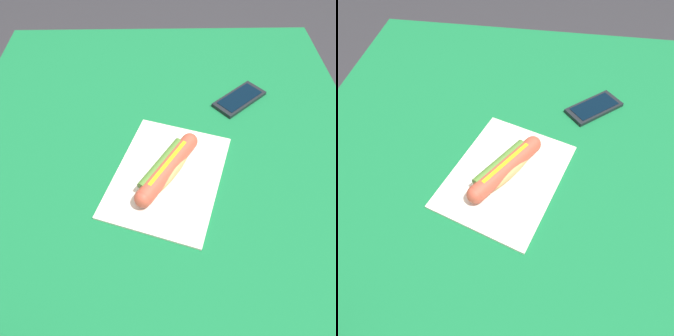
% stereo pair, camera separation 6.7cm
% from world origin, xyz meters
% --- Properties ---
extents(ground_plane, '(6.00, 6.00, 0.00)m').
position_xyz_m(ground_plane, '(0.00, 0.00, 0.00)').
color(ground_plane, '#2D2D33').
rests_on(ground_plane, ground).
extents(dining_table, '(1.11, 0.99, 0.76)m').
position_xyz_m(dining_table, '(0.00, 0.00, 0.63)').
color(dining_table, brown).
rests_on(dining_table, ground).
extents(paper_wrapper, '(0.35, 0.30, 0.01)m').
position_xyz_m(paper_wrapper, '(-0.07, -0.01, 0.76)').
color(paper_wrapper, silver).
rests_on(paper_wrapper, dining_table).
extents(hot_dog, '(0.19, 0.14, 0.04)m').
position_xyz_m(hot_dog, '(-0.07, -0.01, 0.79)').
color(hot_dog, tan).
rests_on(hot_dog, paper_wrapper).
extents(cell_phone, '(0.14, 0.15, 0.01)m').
position_xyz_m(cell_phone, '(0.18, -0.21, 0.76)').
color(cell_phone, black).
rests_on(cell_phone, dining_table).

